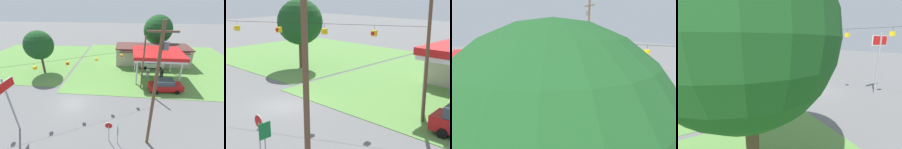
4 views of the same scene
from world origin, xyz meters
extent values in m
plane|color=slate|center=(0.00, 0.00, 0.00)|extent=(160.00, 160.00, 0.00)
cube|color=#5B8E42|center=(-16.00, 16.00, 0.02)|extent=(24.00, 24.00, 0.04)
cylinder|color=silver|center=(8.98, 6.34, 2.10)|extent=(0.28, 0.28, 4.20)
cylinder|color=black|center=(11.93, 3.44, 0.34)|extent=(0.70, 0.28, 0.68)
cylinder|color=#99999E|center=(5.63, -5.63, 1.05)|extent=(0.08, 0.08, 2.10)
cylinder|color=white|center=(5.63, -5.63, 2.10)|extent=(0.80, 0.03, 0.80)
cylinder|color=red|center=(5.63, -5.63, 2.10)|extent=(0.70, 0.03, 0.70)
cylinder|color=gray|center=(6.52, -5.87, 1.20)|extent=(0.07, 0.07, 2.40)
cube|color=#146B33|center=(6.57, -5.87, 1.95)|extent=(0.04, 0.70, 0.90)
cylinder|color=brown|center=(9.52, -5.48, 5.97)|extent=(0.28, 0.28, 11.95)
cylinder|color=brown|center=(9.71, 5.00, 4.29)|extent=(0.24, 0.24, 8.59)
cylinder|color=black|center=(0.00, 0.00, 6.70)|extent=(19.44, 10.02, 0.02)
cylinder|color=black|center=(-3.24, -1.67, 6.52)|extent=(0.02, 0.02, 0.35)
cube|color=yellow|center=(-3.24, -1.67, 6.15)|extent=(0.32, 0.32, 0.40)
sphere|color=yellow|center=(-3.24, -1.84, 6.15)|extent=(0.28, 0.28, 0.28)
cylinder|color=black|center=(0.00, 0.00, 6.52)|extent=(0.02, 0.02, 0.35)
cube|color=yellow|center=(0.00, 0.00, 6.15)|extent=(0.32, 0.32, 0.40)
sphere|color=red|center=(0.00, -0.17, 6.15)|extent=(0.28, 0.28, 0.28)
cylinder|color=black|center=(3.24, 1.67, 6.52)|extent=(0.02, 0.02, 0.35)
cube|color=yellow|center=(3.24, 1.67, 6.15)|extent=(0.32, 0.32, 0.40)
sphere|color=yellow|center=(3.24, 1.50, 6.15)|extent=(0.28, 0.28, 0.28)
cylinder|color=black|center=(6.48, 3.33, 6.52)|extent=(0.02, 0.02, 0.35)
cube|color=yellow|center=(6.48, 3.33, 6.15)|extent=(0.32, 0.32, 0.40)
sphere|color=red|center=(6.48, 3.16, 6.15)|extent=(0.28, 0.28, 0.28)
cylinder|color=#4C3828|center=(-9.02, 9.42, 1.70)|extent=(0.44, 0.44, 3.40)
sphere|color=#19471E|center=(-9.02, 9.42, 5.53)|extent=(5.32, 5.32, 5.32)
camera|label=1|loc=(6.95, -16.35, 13.15)|focal=24.00mm
camera|label=2|loc=(19.62, -13.95, 8.93)|focal=50.00mm
camera|label=3|loc=(-12.09, 10.92, 7.98)|focal=28.00mm
camera|label=4|loc=(-13.55, 10.52, 5.40)|focal=24.00mm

